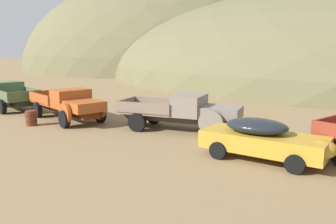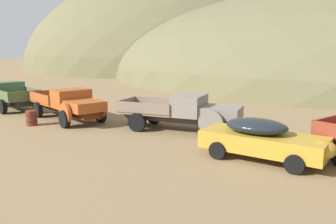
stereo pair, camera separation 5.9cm
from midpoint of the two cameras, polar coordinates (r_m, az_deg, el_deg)
hill_far_right at (r=91.66m, az=5.32°, el=7.65°), size 78.50×89.85×46.32m
truck_weathered_green at (r=27.19m, az=-24.97°, el=2.69°), size 5.95×3.44×1.89m
truck_oxide_orange at (r=20.95m, az=-15.77°, el=1.25°), size 6.69×3.82×1.89m
truck_primer_gray at (r=17.67m, az=3.38°, el=0.04°), size 6.60×3.30×1.89m
car_mustard at (r=13.52m, az=16.18°, el=-4.39°), size 4.94×2.12×1.57m
oil_drum_spare at (r=20.50m, az=-21.69°, el=-0.94°), size 0.64×0.64×0.83m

